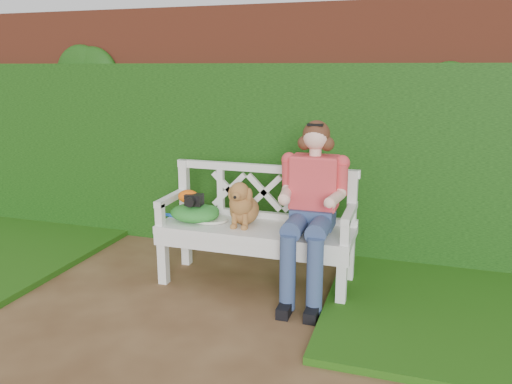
% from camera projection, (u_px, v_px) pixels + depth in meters
% --- Properties ---
extents(ground, '(60.00, 60.00, 0.00)m').
position_uv_depth(ground, '(143.00, 327.00, 3.29)').
color(ground, '#50311C').
extents(brick_wall, '(10.00, 0.30, 2.20)m').
position_uv_depth(brick_wall, '(238.00, 128.00, 4.78)').
color(brick_wall, brown).
rests_on(brick_wall, ground).
extents(ivy_hedge, '(10.00, 0.18, 1.70)m').
position_uv_depth(ivy_hedge, '(231.00, 158.00, 4.64)').
color(ivy_hedge, '#256215').
rests_on(ivy_hedge, ground).
extents(garden_bench, '(1.60, 0.65, 0.48)m').
position_uv_depth(garden_bench, '(256.00, 255.00, 3.90)').
color(garden_bench, white).
rests_on(garden_bench, ground).
extents(seated_woman, '(0.76, 0.84, 1.23)m').
position_uv_depth(seated_woman, '(312.00, 215.00, 3.66)').
color(seated_woman, '#E33260').
rests_on(seated_woman, ground).
extents(dog, '(0.35, 0.40, 0.36)m').
position_uv_depth(dog, '(243.00, 202.00, 3.83)').
color(dog, '#AF8337').
rests_on(dog, garden_bench).
extents(tennis_racket, '(0.64, 0.45, 0.03)m').
position_uv_depth(tennis_racket, '(206.00, 219.00, 3.98)').
color(tennis_racket, silver).
rests_on(tennis_racket, garden_bench).
extents(green_bag, '(0.43, 0.35, 0.14)m').
position_uv_depth(green_bag, '(195.00, 212.00, 3.96)').
color(green_bag, green).
rests_on(green_bag, garden_bench).
extents(camera_item, '(0.13, 0.10, 0.09)m').
position_uv_depth(camera_item, '(194.00, 200.00, 3.91)').
color(camera_item, black).
rests_on(camera_item, green_bag).
extents(baseball_glove, '(0.21, 0.18, 0.11)m').
position_uv_depth(baseball_glove, '(188.00, 197.00, 3.95)').
color(baseball_glove, '#EF5D0C').
rests_on(baseball_glove, green_bag).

